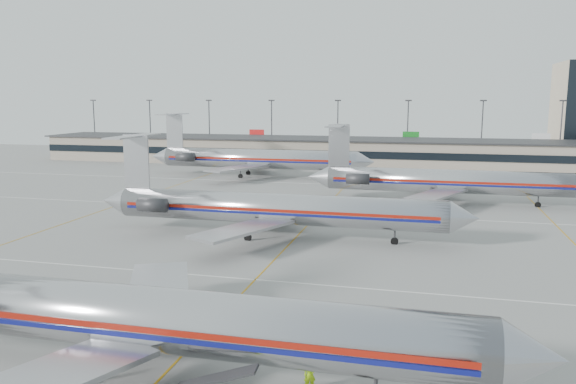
% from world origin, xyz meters
% --- Properties ---
extents(ground, '(260.00, 260.00, 0.00)m').
position_xyz_m(ground, '(0.00, 0.00, 0.00)').
color(ground, gray).
rests_on(ground, ground).
extents(apron_markings, '(160.00, 0.15, 0.02)m').
position_xyz_m(apron_markings, '(0.00, 10.00, 0.01)').
color(apron_markings, silver).
rests_on(apron_markings, ground).
extents(terminal, '(162.00, 17.00, 6.25)m').
position_xyz_m(terminal, '(0.00, 97.97, 3.16)').
color(terminal, gray).
rests_on(terminal, ground).
extents(light_mast_row, '(163.60, 0.40, 15.28)m').
position_xyz_m(light_mast_row, '(0.00, 112.00, 8.58)').
color(light_mast_row, '#38383D').
rests_on(light_mast_row, ground).
extents(jet_foreground, '(45.50, 26.79, 11.91)m').
position_xyz_m(jet_foreground, '(-2.58, -7.78, 3.46)').
color(jet_foreground, '#B8B8BD').
rests_on(jet_foreground, ground).
extents(jet_second_row, '(43.80, 25.79, 11.46)m').
position_xyz_m(jet_second_row, '(-2.99, 25.15, 3.33)').
color(jet_second_row, '#B8B8BD').
rests_on(jet_second_row, ground).
extents(jet_third_row, '(42.91, 26.39, 11.73)m').
position_xyz_m(jet_third_row, '(16.60, 51.51, 3.41)').
color(jet_third_row, '#B8B8BD').
rests_on(jet_third_row, ground).
extents(jet_back_row, '(46.50, 28.60, 12.72)m').
position_xyz_m(jet_back_row, '(-19.59, 72.40, 3.69)').
color(jet_back_row, '#B8B8BD').
rests_on(jet_back_row, ground).
extents(ramp_worker_near, '(0.76, 0.63, 1.78)m').
position_xyz_m(ramp_worker_near, '(8.43, -7.21, 0.89)').
color(ramp_worker_near, '#A6DF15').
rests_on(ramp_worker_near, ground).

